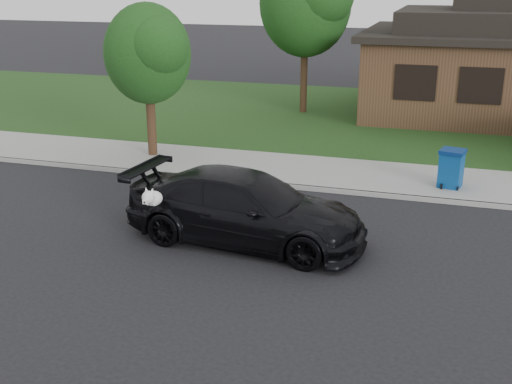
% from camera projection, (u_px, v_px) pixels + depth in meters
% --- Properties ---
extents(ground, '(120.00, 120.00, 0.00)m').
position_uv_depth(ground, '(372.00, 251.00, 13.31)').
color(ground, black).
rests_on(ground, ground).
extents(sidewalk, '(60.00, 3.00, 0.12)m').
position_uv_depth(sidewalk, '(396.00, 179.00, 17.82)').
color(sidewalk, gray).
rests_on(sidewalk, ground).
extents(curb, '(60.00, 0.12, 0.12)m').
position_uv_depth(curb, '(390.00, 196.00, 16.46)').
color(curb, gray).
rests_on(curb, ground).
extents(lawn, '(60.00, 13.00, 0.13)m').
position_uv_depth(lawn, '(415.00, 120.00, 25.06)').
color(lawn, '#193814').
rests_on(lawn, ground).
extents(sedan, '(5.36, 2.69, 1.50)m').
position_uv_depth(sedan, '(245.00, 208.00, 13.57)').
color(sedan, black).
rests_on(sedan, ground).
extents(recycling_bin, '(0.72, 0.72, 1.01)m').
position_uv_depth(recycling_bin, '(451.00, 168.00, 16.83)').
color(recycling_bin, navy).
rests_on(recycling_bin, sidewalk).
extents(tree_0, '(3.78, 3.60, 6.34)m').
position_uv_depth(tree_0, '(309.00, 1.00, 24.74)').
color(tree_0, '#332114').
rests_on(tree_0, ground).
extents(tree_2, '(2.73, 2.60, 4.59)m').
position_uv_depth(tree_2, '(150.00, 52.00, 18.94)').
color(tree_2, '#332114').
rests_on(tree_2, ground).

